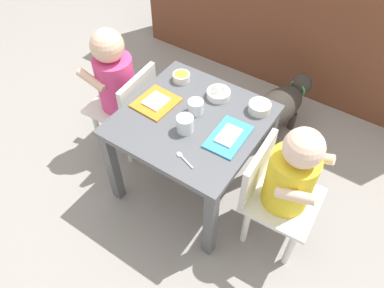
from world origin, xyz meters
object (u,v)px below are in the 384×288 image
dog (280,105)px  water_cup_right (185,125)px  food_tray_right (229,136)px  water_cup_left (196,107)px  veggie_bowl_near (260,107)px  food_tray_left (156,102)px  veggie_bowl_far (219,94)px  dining_table (192,131)px  seated_child_left (117,81)px  seated_child_right (288,178)px  cereal_bowl_left_side (181,77)px  spoon_by_left_tray (183,158)px

dog → water_cup_right: (-0.17, -0.65, 0.31)m
dog → food_tray_right: (-0.00, -0.59, 0.28)m
water_cup_left → veggie_bowl_near: size_ratio=0.71×
food_tray_left → veggie_bowl_far: veggie_bowl_far is taller
food_tray_left → veggie_bowl_near: veggie_bowl_near is taller
dining_table → seated_child_left: seated_child_left is taller
seated_child_right → water_cup_right: (-0.44, -0.05, 0.07)m
veggie_bowl_near → water_cup_left: bearing=-144.9°
food_tray_left → food_tray_right: bearing=0.0°
dog → veggie_bowl_near: veggie_bowl_near is taller
food_tray_right → veggie_bowl_near: size_ratio=2.19×
seated_child_left → cereal_bowl_left_side: (0.27, 0.14, 0.05)m
seated_child_right → cereal_bowl_left_side: 0.67m
veggie_bowl_far → food_tray_left: bearing=-137.4°
dining_table → seated_child_right: (0.45, -0.03, 0.04)m
veggie_bowl_near → dining_table: bearing=-137.3°
seated_child_left → water_cup_right: (0.47, -0.11, 0.06)m
food_tray_left → food_tray_right: same height
cereal_bowl_left_side → spoon_by_left_tray: cereal_bowl_left_side is taller
dining_table → food_tray_right: (0.18, -0.01, 0.09)m
food_tray_right → spoon_by_left_tray: bearing=-114.5°
seated_child_right → cereal_bowl_left_side: bearing=162.0°
dining_table → food_tray_right: food_tray_right is taller
seated_child_left → spoon_by_left_tray: (0.55, -0.24, 0.03)m
food_tray_right → water_cup_left: 0.20m
dog → seated_child_left: bearing=-139.4°
dog → spoon_by_left_tray: bearing=-96.5°
water_cup_right → cereal_bowl_left_side: water_cup_right is taller
cereal_bowl_left_side → food_tray_right: bearing=-27.8°
dining_table → seated_child_right: seated_child_right is taller
cereal_bowl_left_side → veggie_bowl_far: size_ratio=0.76×
veggie_bowl_far → cereal_bowl_left_side: bearing=178.9°
food_tray_right → veggie_bowl_far: 0.24m
water_cup_left → cereal_bowl_left_side: 0.22m
dog → food_tray_right: size_ratio=2.26×
seated_child_left → food_tray_right: seated_child_left is taller
dog → cereal_bowl_left_side: size_ratio=5.94×
food_tray_right → veggie_bowl_near: 0.21m
seated_child_right → water_cup_right: size_ratio=9.70×
cereal_bowl_left_side → water_cup_left: bearing=-39.2°
food_tray_right → cereal_bowl_left_side: size_ratio=2.62×
dining_table → water_cup_right: water_cup_right is taller
food_tray_left → veggie_bowl_far: (0.20, 0.19, 0.01)m
seated_child_right → water_cup_right: seated_child_right is taller
dining_table → dog: dining_table is taller
seated_child_left → water_cup_right: 0.48m
dining_table → water_cup_left: 0.11m
water_cup_right → cereal_bowl_left_side: bearing=127.6°
dining_table → water_cup_left: size_ratio=8.73×
seated_child_left → water_cup_right: size_ratio=10.03×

